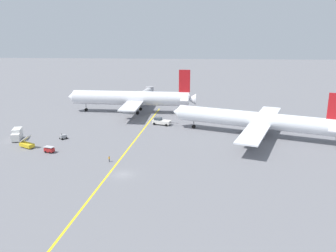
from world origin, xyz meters
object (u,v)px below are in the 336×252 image
at_px(gse_catering_truck_tall, 17,134).
at_px(gse_stair_truck_yellow, 27,144).
at_px(ground_crew_wing_walker_right, 109,159).
at_px(airliner_at_gate_left, 132,98).
at_px(pushback_tug, 161,121).
at_px(airliner_being_pushed, 255,120).
at_px(gse_baggage_cart_trailing, 49,150).
at_px(jet_bridge, 147,92).
at_px(gse_gpu_cart_small, 63,137).

distance_m(gse_catering_truck_tall, gse_stair_truck_yellow, 9.09).
distance_m(gse_stair_truck_yellow, ground_crew_wing_walker_right, 27.96).
xyz_separation_m(airliner_at_gate_left, gse_stair_truck_yellow, (-23.54, -44.91, -4.78)).
height_order(pushback_tug, ground_crew_wing_walker_right, pushback_tug).
bearing_deg(pushback_tug, airliner_being_pushed, -19.68).
height_order(gse_baggage_cart_trailing, ground_crew_wing_walker_right, gse_baggage_cart_trailing).
distance_m(gse_baggage_cart_trailing, jet_bridge, 73.33).
distance_m(gse_catering_truck_tall, jet_bridge, 68.81).
xyz_separation_m(gse_gpu_cart_small, jet_bridge, (19.11, 58.62, 3.40)).
relative_size(airliner_being_pushed, ground_crew_wing_walker_right, 34.55).
xyz_separation_m(gse_gpu_cart_small, gse_catering_truck_tall, (-13.86, -1.73, 0.96)).
bearing_deg(gse_stair_truck_yellow, jet_bridge, 68.14).
distance_m(airliner_being_pushed, gse_gpu_cart_small, 60.48).
distance_m(gse_stair_truck_yellow, jet_bridge, 72.35).
bearing_deg(jet_bridge, airliner_at_gate_left, -98.64).
height_order(ground_crew_wing_walker_right, jet_bridge, jet_bridge).
relative_size(airliner_being_pushed, jet_bridge, 3.29).
xyz_separation_m(gse_baggage_cart_trailing, jet_bridge, (18.83, 70.79, 3.33)).
height_order(gse_catering_truck_tall, jet_bridge, jet_bridge).
distance_m(airliner_at_gate_left, pushback_tug, 22.72).
distance_m(gse_gpu_cart_small, gse_stair_truck_yellow, 11.51).
height_order(airliner_at_gate_left, pushback_tug, airliner_at_gate_left).
xyz_separation_m(pushback_tug, jet_bridge, (-9.88, 40.05, 2.98)).
bearing_deg(airliner_being_pushed, pushback_tug, 160.32).
xyz_separation_m(gse_gpu_cart_small, gse_stair_truck_yellow, (-7.80, -8.46, 0.23)).
bearing_deg(airliner_being_pushed, airliner_at_gate_left, 146.76).
xyz_separation_m(gse_catering_truck_tall, jet_bridge, (32.97, 60.35, 2.44)).
height_order(gse_stair_truck_yellow, ground_crew_wing_walker_right, gse_stair_truck_yellow).
bearing_deg(gse_gpu_cart_small, gse_baggage_cart_trailing, -88.72).
bearing_deg(gse_gpu_cart_small, airliner_being_pushed, 7.18).
xyz_separation_m(gse_catering_truck_tall, ground_crew_wing_walker_right, (32.31, -16.34, -0.96)).
bearing_deg(gse_stair_truck_yellow, gse_catering_truck_tall, 131.98).
xyz_separation_m(pushback_tug, gse_baggage_cart_trailing, (-28.71, -30.75, -0.35)).
xyz_separation_m(pushback_tug, gse_catering_truck_tall, (-42.85, -20.31, 0.55)).
distance_m(airliner_being_pushed, pushback_tug, 33.01).
xyz_separation_m(ground_crew_wing_walker_right, jet_bridge, (0.65, 76.70, 3.39)).
height_order(gse_baggage_cart_trailing, jet_bridge, jet_bridge).
bearing_deg(ground_crew_wing_walker_right, airliner_at_gate_left, 92.85).
height_order(gse_gpu_cart_small, jet_bridge, jet_bridge).
bearing_deg(ground_crew_wing_walker_right, gse_gpu_cart_small, 135.59).
distance_m(pushback_tug, gse_baggage_cart_trailing, 42.07).
height_order(gse_catering_truck_tall, gse_baggage_cart_trailing, gse_catering_truck_tall).
xyz_separation_m(airliner_being_pushed, gse_gpu_cart_small, (-59.85, -7.54, -4.28)).
bearing_deg(ground_crew_wing_walker_right, pushback_tug, 73.96).
relative_size(gse_stair_truck_yellow, jet_bridge, 0.30).
distance_m(gse_stair_truck_yellow, gse_baggage_cart_trailing, 8.89).
bearing_deg(airliner_at_gate_left, jet_bridge, 81.36).
bearing_deg(gse_stair_truck_yellow, ground_crew_wing_walker_right, -20.10).
distance_m(pushback_tug, ground_crew_wing_walker_right, 38.14).
distance_m(airliner_at_gate_left, airliner_being_pushed, 52.75).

